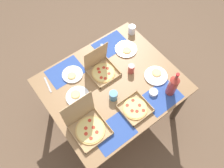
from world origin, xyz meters
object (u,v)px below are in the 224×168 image
cup_dark (131,69)px  pizza_box_corner_left (88,126)px  soda_bottle (173,85)px  plate_far_right (156,75)px  plate_middle (72,75)px  cup_spare (113,96)px  plate_near_right (78,96)px  pizza_box_center (102,69)px  condiment_bowl (153,92)px  plate_near_left (126,49)px  cup_clear_left (132,30)px  pizza_box_corner_right (135,108)px

cup_dark → pizza_box_corner_left: bearing=-161.5°
pizza_box_corner_left → soda_bottle: 0.85m
plate_far_right → plate_middle: 0.84m
pizza_box_corner_left → plate_middle: (0.18, 0.55, -0.04)m
cup_spare → cup_dark: 0.35m
plate_near_right → cup_dark: bearing=-8.2°
pizza_box_center → condiment_bowl: 0.56m
cup_dark → condiment_bowl: 0.32m
plate_middle → cup_dark: 0.59m
plate_middle → cup_dark: (0.50, -0.32, 0.04)m
plate_near_right → plate_near_left: 0.74m
soda_bottle → cup_dark: bearing=110.4°
cup_dark → cup_clear_left: 0.52m
pizza_box_corner_right → cup_dark: size_ratio=2.49×
plate_near_left → cup_clear_left: size_ratio=2.27×
pizza_box_center → cup_spare: bearing=-105.9°
plate_middle → cup_clear_left: cup_clear_left is taller
plate_middle → cup_spare: cup_spare is taller
pizza_box_corner_left → cup_spare: (0.36, 0.10, -0.00)m
plate_far_right → cup_spare: (-0.49, 0.06, 0.04)m
pizza_box_corner_left → cup_dark: pizza_box_corner_left is taller
pizza_box_center → plate_middle: pizza_box_center is taller
plate_near_left → plate_near_right: bearing=-167.4°
pizza_box_corner_left → cup_dark: (0.68, 0.23, 0.00)m
pizza_box_center → plate_far_right: (0.40, -0.37, -0.04)m
pizza_box_center → cup_clear_left: bearing=21.0°
plate_near_right → cup_dark: cup_dark is taller
plate_middle → cup_spare: bearing=-69.1°
pizza_box_corner_left → pizza_box_center: bearing=42.4°
plate_near_left → plate_middle: bearing=173.1°
cup_spare → pizza_box_corner_right: bearing=-66.8°
cup_dark → plate_middle: bearing=146.9°
pizza_box_corner_left → plate_far_right: pizza_box_corner_left is taller
cup_clear_left → soda_bottle: bearing=-103.0°
pizza_box_corner_right → plate_far_right: bearing=20.6°
plate_near_right → pizza_box_corner_left: bearing=-106.4°
pizza_box_corner_left → plate_far_right: (0.85, 0.04, -0.04)m
pizza_box_center → condiment_bowl: (0.25, -0.50, -0.03)m
cup_spare → pizza_box_center: bearing=74.1°
cup_spare → cup_dark: (0.32, 0.13, 0.00)m
pizza_box_corner_right → plate_middle: 0.72m
pizza_box_corner_left → pizza_box_corner_right: (0.45, -0.11, -0.04)m
plate_near_left → condiment_bowl: condiment_bowl is taller
plate_near_right → cup_spare: size_ratio=2.35×
cup_spare → cup_dark: bearing=21.9°
plate_near_left → cup_dark: (-0.14, -0.25, 0.04)m
plate_near_left → pizza_box_center: bearing=-169.6°
pizza_box_corner_right → plate_near_right: pizza_box_corner_right is taller
cup_clear_left → condiment_bowl: 0.79m
condiment_bowl → pizza_box_center: bearing=116.4°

